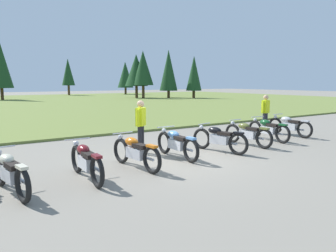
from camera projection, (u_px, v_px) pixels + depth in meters
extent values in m
plane|color=gray|center=(179.00, 159.00, 9.49)|extent=(140.00, 140.00, 0.00)
cube|color=olive|center=(20.00, 104.00, 31.76)|extent=(80.00, 44.00, 0.10)
cylinder|color=#47331E|center=(169.00, 95.00, 43.42)|extent=(0.36, 0.36, 1.06)
cone|color=#193D1E|center=(169.00, 70.00, 42.98)|extent=(2.40, 2.40, 5.38)
cylinder|color=#47331E|center=(137.00, 92.00, 43.10)|extent=(0.36, 0.36, 1.69)
cone|color=#193D1E|center=(136.00, 70.00, 42.71)|extent=(3.02, 3.02, 4.14)
cylinder|color=#47331E|center=(69.00, 91.00, 51.86)|extent=(0.36, 0.36, 1.66)
cone|color=#193D1E|center=(68.00, 72.00, 51.46)|extent=(2.03, 2.03, 4.24)
cylinder|color=#47331E|center=(126.00, 91.00, 55.77)|extent=(0.36, 0.36, 1.24)
cone|color=#193D1E|center=(125.00, 75.00, 55.38)|extent=(2.70, 2.70, 4.39)
cylinder|color=#47331E|center=(194.00, 95.00, 42.78)|extent=(0.36, 0.36, 1.08)
cone|color=#193D1E|center=(194.00, 73.00, 42.39)|extent=(2.05, 2.05, 4.54)
cylinder|color=#47331E|center=(2.00, 94.00, 38.48)|extent=(0.36, 0.36, 1.50)
cone|color=#193D1E|center=(0.00, 63.00, 37.98)|extent=(2.71, 2.71, 5.84)
cylinder|color=#47331E|center=(143.00, 92.00, 42.41)|extent=(0.36, 0.36, 1.80)
cone|color=#193D1E|center=(143.00, 68.00, 41.98)|extent=(2.70, 2.70, 4.45)
torus|color=black|center=(0.00, 170.00, 6.98)|extent=(0.21, 0.71, 0.70)
torus|color=black|center=(23.00, 185.00, 5.96)|extent=(0.21, 0.71, 0.70)
cube|color=silver|center=(10.00, 174.00, 6.46)|extent=(0.30, 0.66, 0.28)
ellipsoid|color=beige|center=(6.00, 159.00, 6.55)|extent=(0.34, 0.52, 0.22)
cube|color=black|center=(13.00, 166.00, 6.27)|extent=(0.30, 0.51, 0.10)
cube|color=beige|center=(22.00, 167.00, 5.91)|extent=(0.19, 0.34, 0.06)
cylinder|color=silver|center=(0.00, 147.00, 6.83)|extent=(0.62, 0.13, 0.03)
cylinder|color=silver|center=(23.00, 181.00, 6.35)|extent=(0.16, 0.55, 0.07)
torus|color=black|center=(77.00, 159.00, 7.99)|extent=(0.11, 0.70, 0.70)
torus|color=black|center=(97.00, 172.00, 6.82)|extent=(0.11, 0.70, 0.70)
cube|color=silver|center=(86.00, 163.00, 7.40)|extent=(0.21, 0.64, 0.28)
ellipsoid|color=maroon|center=(83.00, 149.00, 7.51)|extent=(0.27, 0.48, 0.22)
cube|color=black|center=(89.00, 155.00, 7.19)|extent=(0.23, 0.48, 0.10)
cube|color=maroon|center=(97.00, 156.00, 6.78)|extent=(0.14, 0.32, 0.06)
cylinder|color=silver|center=(77.00, 139.00, 7.84)|extent=(0.62, 0.04, 0.03)
sphere|color=silver|center=(76.00, 144.00, 7.96)|extent=(0.14, 0.14, 0.14)
cylinder|color=silver|center=(97.00, 169.00, 7.24)|extent=(0.08, 0.55, 0.07)
torus|color=black|center=(121.00, 151.00, 8.94)|extent=(0.18, 0.71, 0.70)
torus|color=black|center=(152.00, 160.00, 7.88)|extent=(0.18, 0.71, 0.70)
cube|color=silver|center=(136.00, 153.00, 8.40)|extent=(0.28, 0.66, 0.28)
ellipsoid|color=orange|center=(132.00, 142.00, 8.50)|extent=(0.32, 0.51, 0.22)
cube|color=black|center=(140.00, 146.00, 8.20)|extent=(0.28, 0.50, 0.10)
cube|color=orange|center=(152.00, 146.00, 7.83)|extent=(0.18, 0.33, 0.06)
cylinder|color=silver|center=(123.00, 133.00, 8.79)|extent=(0.62, 0.11, 0.03)
sphere|color=silver|center=(121.00, 137.00, 8.90)|extent=(0.14, 0.14, 0.14)
cylinder|color=silver|center=(147.00, 158.00, 8.28)|extent=(0.14, 0.55, 0.07)
torus|color=black|center=(164.00, 142.00, 10.13)|extent=(0.11, 0.70, 0.70)
torus|color=black|center=(191.00, 150.00, 8.96)|extent=(0.11, 0.70, 0.70)
cube|color=silver|center=(177.00, 145.00, 9.54)|extent=(0.21, 0.64, 0.28)
ellipsoid|color=#598CC6|center=(173.00, 134.00, 9.65)|extent=(0.27, 0.48, 0.22)
cube|color=black|center=(181.00, 138.00, 9.33)|extent=(0.23, 0.48, 0.10)
cube|color=#598CC6|center=(191.00, 138.00, 8.92)|extent=(0.14, 0.32, 0.06)
cylinder|color=silver|center=(166.00, 127.00, 9.98)|extent=(0.62, 0.04, 0.03)
sphere|color=silver|center=(164.00, 130.00, 10.10)|extent=(0.14, 0.14, 0.14)
cylinder|color=silver|center=(187.00, 149.00, 9.38)|extent=(0.08, 0.55, 0.07)
torus|color=black|center=(202.00, 138.00, 10.84)|extent=(0.26, 0.70, 0.70)
torus|color=black|center=(238.00, 144.00, 9.90)|extent=(0.26, 0.70, 0.70)
cube|color=silver|center=(219.00, 140.00, 10.36)|extent=(0.34, 0.67, 0.28)
ellipsoid|color=black|center=(215.00, 130.00, 10.45)|extent=(0.36, 0.53, 0.22)
cube|color=black|center=(225.00, 134.00, 10.19)|extent=(0.33, 0.52, 0.10)
cube|color=black|center=(239.00, 133.00, 9.85)|extent=(0.21, 0.34, 0.06)
cylinder|color=silver|center=(204.00, 124.00, 10.71)|extent=(0.61, 0.17, 0.03)
sphere|color=silver|center=(201.00, 127.00, 10.81)|extent=(0.14, 0.14, 0.14)
cylinder|color=silver|center=(230.00, 143.00, 10.28)|extent=(0.20, 0.55, 0.07)
torus|color=black|center=(233.00, 133.00, 11.95)|extent=(0.14, 0.70, 0.70)
torus|color=black|center=(264.00, 139.00, 10.83)|extent=(0.14, 0.70, 0.70)
cube|color=silver|center=(248.00, 134.00, 11.38)|extent=(0.23, 0.65, 0.28)
ellipsoid|color=brown|center=(244.00, 126.00, 11.49)|extent=(0.29, 0.49, 0.22)
cube|color=black|center=(253.00, 129.00, 11.18)|extent=(0.25, 0.49, 0.10)
cube|color=brown|center=(265.00, 129.00, 10.79)|extent=(0.16, 0.33, 0.06)
cylinder|color=silver|center=(235.00, 120.00, 11.80)|extent=(0.62, 0.06, 0.03)
sphere|color=silver|center=(233.00, 123.00, 11.91)|extent=(0.14, 0.14, 0.14)
cylinder|color=silver|center=(257.00, 138.00, 11.24)|extent=(0.10, 0.55, 0.07)
torus|color=black|center=(255.00, 129.00, 13.00)|extent=(0.15, 0.71, 0.70)
torus|color=black|center=(283.00, 134.00, 11.78)|extent=(0.15, 0.71, 0.70)
cube|color=silver|center=(268.00, 130.00, 12.38)|extent=(0.25, 0.65, 0.28)
ellipsoid|color=#144C23|center=(265.00, 122.00, 12.50)|extent=(0.30, 0.50, 0.22)
cube|color=black|center=(273.00, 125.00, 12.16)|extent=(0.26, 0.50, 0.10)
cube|color=#144C23|center=(283.00, 125.00, 11.74)|extent=(0.16, 0.33, 0.06)
cylinder|color=silver|center=(257.00, 117.00, 12.84)|extent=(0.62, 0.08, 0.03)
sphere|color=silver|center=(255.00, 120.00, 12.96)|extent=(0.14, 0.14, 0.14)
cylinder|color=silver|center=(277.00, 133.00, 12.21)|extent=(0.11, 0.55, 0.07)
torus|color=black|center=(275.00, 126.00, 14.00)|extent=(0.11, 0.70, 0.70)
torus|color=black|center=(305.00, 130.00, 12.85)|extent=(0.11, 0.70, 0.70)
cube|color=silver|center=(289.00, 126.00, 13.42)|extent=(0.21, 0.64, 0.28)
ellipsoid|color=#B7B7BC|center=(286.00, 119.00, 13.53)|extent=(0.27, 0.48, 0.22)
cube|color=black|center=(294.00, 122.00, 13.21)|extent=(0.23, 0.48, 0.10)
cube|color=#B7B7BC|center=(305.00, 121.00, 12.81)|extent=(0.15, 0.32, 0.06)
cylinder|color=silver|center=(278.00, 114.00, 13.85)|extent=(0.62, 0.04, 0.03)
sphere|color=silver|center=(275.00, 117.00, 13.96)|extent=(0.14, 0.14, 0.14)
cylinder|color=silver|center=(298.00, 129.00, 13.27)|extent=(0.08, 0.55, 0.07)
cylinder|color=black|center=(142.00, 139.00, 10.22)|extent=(0.14, 0.14, 0.88)
cylinder|color=black|center=(140.00, 140.00, 10.04)|extent=(0.14, 0.14, 0.88)
cube|color=#D8EA19|center=(141.00, 117.00, 10.03)|extent=(0.42, 0.40, 0.56)
sphere|color=tan|center=(141.00, 104.00, 9.98)|extent=(0.22, 0.22, 0.22)
cylinder|color=#D8EA19|center=(143.00, 117.00, 10.25)|extent=(0.09, 0.09, 0.52)
cylinder|color=#D8EA19|center=(138.00, 118.00, 9.81)|extent=(0.09, 0.09, 0.52)
cylinder|color=#2D2D38|center=(264.00, 123.00, 14.21)|extent=(0.14, 0.14, 0.88)
cylinder|color=#2D2D38|center=(266.00, 123.00, 14.34)|extent=(0.14, 0.14, 0.88)
cube|color=#D8EA19|center=(266.00, 107.00, 14.18)|extent=(0.40, 0.30, 0.56)
sphere|color=tan|center=(266.00, 97.00, 14.12)|extent=(0.22, 0.22, 0.22)
cylinder|color=#D8EA19|center=(263.00, 107.00, 14.01)|extent=(0.09, 0.09, 0.52)
cylinder|color=#D8EA19|center=(268.00, 107.00, 14.35)|extent=(0.09, 0.09, 0.52)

